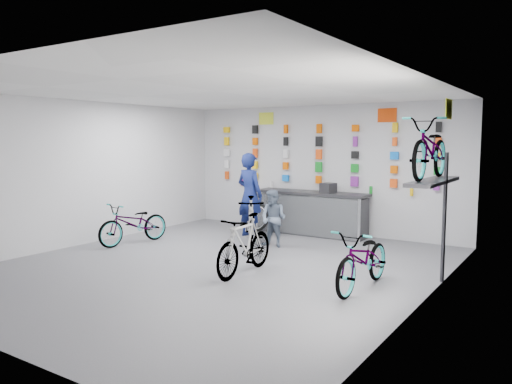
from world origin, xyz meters
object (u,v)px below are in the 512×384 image
Objects in this scene: bike_service at (251,223)px; customer at (273,218)px; counter at (311,214)px; bike_left at (134,223)px; bike_center at (245,245)px; clerk at (250,195)px; bike_right at (364,259)px.

bike_service is 0.49m from customer.
counter reaches higher than bike_left.
bike_center is (0.68, -3.68, 0.00)m from counter.
counter is 1.42× the size of clerk.
customer reaches higher than bike_left.
bike_service reaches higher than bike_right.
clerk reaches higher than bike_service.
bike_service is at bearing 117.85° from bike_center.
bike_center is 0.94× the size of bike_service.
clerk reaches higher than bike_center.
bike_service is 1.48× the size of customer.
bike_left is at bearing 165.39° from bike_center.
counter is 3.99m from bike_left.
clerk is at bearing 91.16° from bike_service.
bike_service reaches higher than bike_center.
bike_service is 0.92× the size of clerk.
bike_right is 3.16m from customer.
bike_service is (2.32, 0.98, 0.08)m from bike_left.
bike_right is 4.42m from clerk.
customer is (1.04, -0.67, -0.36)m from clerk.
bike_left is 2.52m from bike_service.
bike_center is 1.39× the size of customer.
customer is at bearing -90.49° from counter.
bike_center is 1.93m from bike_service.
bike_service reaches higher than counter.
counter is at bearing 97.50° from bike_center.
customer is (-0.69, 2.04, 0.10)m from bike_center.
bike_center is at bearing -93.19° from bike_service.
counter is at bearing 90.69° from customer.
counter is at bearing 47.29° from bike_service.
bike_right is (1.93, 0.27, -0.03)m from bike_center.
clerk is (1.58, 2.03, 0.51)m from bike_left.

